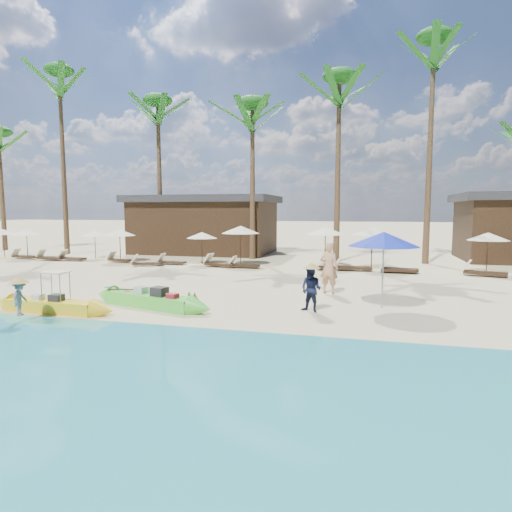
% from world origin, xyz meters
% --- Properties ---
extents(ground, '(240.00, 240.00, 0.00)m').
position_xyz_m(ground, '(0.00, 0.00, 0.00)').
color(ground, beige).
rests_on(ground, ground).
extents(wet_sand_strip, '(240.00, 4.50, 0.01)m').
position_xyz_m(wet_sand_strip, '(0.00, -5.00, 0.00)').
color(wet_sand_strip, tan).
rests_on(wet_sand_strip, ground).
extents(green_canoe, '(5.45, 1.82, 0.71)m').
position_xyz_m(green_canoe, '(-2.94, -0.50, 0.24)').
color(green_canoe, '#50D540').
rests_on(green_canoe, ground).
extents(yellow_canoe, '(4.99, 0.73, 1.29)m').
position_xyz_m(yellow_canoe, '(-5.56, -1.94, 0.21)').
color(yellow_canoe, yellow).
rests_on(yellow_canoe, ground).
extents(tourist, '(0.83, 0.65, 1.99)m').
position_xyz_m(tourist, '(2.59, 3.35, 0.99)').
color(tourist, tan).
rests_on(tourist, ground).
extents(vendor_green, '(0.86, 0.78, 1.45)m').
position_xyz_m(vendor_green, '(2.32, 0.15, 0.72)').
color(vendor_green, '#121933').
rests_on(vendor_green, ground).
extents(vendor_yellow, '(0.55, 0.73, 1.01)m').
position_xyz_m(vendor_yellow, '(-5.61, -3.12, 0.68)').
color(vendor_yellow, gray).
rests_on(vendor_yellow, ground).
extents(blue_umbrella, '(2.32, 2.32, 2.50)m').
position_xyz_m(blue_umbrella, '(4.50, 1.29, 2.26)').
color(blue_umbrella, '#99999E').
rests_on(blue_umbrella, ground).
extents(resort_parasol_0, '(1.87, 1.87, 1.93)m').
position_xyz_m(resort_parasol_0, '(-20.44, 11.21, 1.74)').
color(resort_parasol_0, '#362516').
rests_on(resort_parasol_0, ground).
extents(resort_parasol_1, '(1.91, 1.91, 1.97)m').
position_xyz_m(resort_parasol_1, '(-17.98, 10.65, 1.77)').
color(resort_parasol_1, '#362516').
rests_on(resort_parasol_1, ground).
extents(lounger_1_left, '(1.85, 0.60, 0.63)m').
position_xyz_m(lounger_1_left, '(-18.11, 10.44, 0.21)').
color(lounger_1_left, '#362516').
rests_on(lounger_1_left, ground).
extents(lounger_1_right, '(1.96, 0.68, 0.66)m').
position_xyz_m(lounger_1_right, '(-15.80, 10.10, 0.22)').
color(lounger_1_right, '#362516').
rests_on(lounger_1_right, ground).
extents(resort_parasol_2, '(1.81, 1.81, 1.87)m').
position_xyz_m(resort_parasol_2, '(-13.69, 11.92, 1.68)').
color(resort_parasol_2, '#362516').
rests_on(resort_parasol_2, ground).
extents(lounger_2_left, '(1.86, 0.70, 0.62)m').
position_xyz_m(lounger_2_left, '(-14.31, 10.25, 0.21)').
color(lounger_2_left, '#362516').
rests_on(lounger_2_left, ground).
extents(resort_parasol_3, '(1.98, 1.98, 2.04)m').
position_xyz_m(resort_parasol_3, '(-10.95, 10.57, 1.84)').
color(resort_parasol_3, '#362516').
rests_on(resort_parasol_3, ground).
extents(lounger_3_left, '(1.79, 0.84, 0.59)m').
position_xyz_m(lounger_3_left, '(-10.89, 10.29, 0.20)').
color(lounger_3_left, '#362516').
rests_on(lounger_3_left, ground).
extents(lounger_3_right, '(1.84, 1.10, 0.60)m').
position_xyz_m(lounger_3_right, '(-8.42, 9.10, 0.20)').
color(lounger_3_right, '#362516').
rests_on(lounger_3_right, ground).
extents(resort_parasol_4, '(1.86, 1.86, 1.91)m').
position_xyz_m(resort_parasol_4, '(-5.58, 10.83, 1.73)').
color(resort_parasol_4, '#362516').
rests_on(resort_parasol_4, ground).
extents(lounger_4_left, '(1.71, 0.54, 0.58)m').
position_xyz_m(lounger_4_left, '(-7.30, 10.08, 0.19)').
color(lounger_4_left, '#362516').
rests_on(lounger_4_left, ground).
extents(lounger_4_right, '(2.02, 1.04, 0.66)m').
position_xyz_m(lounger_4_right, '(-4.16, 9.75, 0.22)').
color(lounger_4_right, '#362516').
rests_on(lounger_4_right, ground).
extents(resort_parasol_5, '(2.24, 2.24, 2.31)m').
position_xyz_m(resort_parasol_5, '(-3.19, 10.92, 2.08)').
color(resort_parasol_5, '#362516').
rests_on(resort_parasol_5, ground).
extents(lounger_5_left, '(1.75, 0.63, 0.58)m').
position_xyz_m(lounger_5_left, '(-2.69, 9.65, 0.20)').
color(lounger_5_left, '#362516').
rests_on(lounger_5_left, ground).
extents(resort_parasol_6, '(2.22, 2.22, 2.28)m').
position_xyz_m(resort_parasol_6, '(1.71, 11.31, 2.06)').
color(resort_parasol_6, '#362516').
rests_on(resort_parasol_6, ground).
extents(lounger_6_left, '(1.84, 0.69, 0.61)m').
position_xyz_m(lounger_6_left, '(2.20, 9.90, 0.20)').
color(lounger_6_left, '#362516').
rests_on(lounger_6_left, ground).
extents(lounger_6_right, '(2.00, 0.64, 0.68)m').
position_xyz_m(lounger_6_right, '(3.21, 10.04, 0.23)').
color(lounger_6_right, '#362516').
rests_on(lounger_6_right, ground).
extents(resort_parasol_7, '(2.26, 2.26, 2.32)m').
position_xyz_m(resort_parasol_7, '(4.26, 10.84, 2.09)').
color(resort_parasol_7, '#362516').
rests_on(resort_parasol_7, ground).
extents(lounger_7_left, '(1.80, 0.56, 0.61)m').
position_xyz_m(lounger_7_left, '(5.45, 9.68, 0.20)').
color(lounger_7_left, '#362516').
rests_on(lounger_7_left, ground).
extents(lounger_7_right, '(1.92, 0.81, 0.63)m').
position_xyz_m(lounger_7_right, '(5.58, 10.07, 0.21)').
color(lounger_7_right, '#362516').
rests_on(lounger_7_right, ground).
extents(resort_parasol_8, '(2.02, 2.02, 2.08)m').
position_xyz_m(resort_parasol_8, '(9.93, 10.78, 1.88)').
color(resort_parasol_8, '#362516').
rests_on(resort_parasol_8, ground).
extents(lounger_8_left, '(2.09, 1.18, 0.68)m').
position_xyz_m(lounger_8_left, '(9.46, 9.67, 0.23)').
color(lounger_8_left, '#362516').
rests_on(lounger_8_left, ground).
extents(palm_1, '(2.08, 2.08, 13.60)m').
position_xyz_m(palm_1, '(-17.59, 14.06, 10.82)').
color(palm_1, brown).
rests_on(palm_1, ground).
extents(palm_2, '(2.08, 2.08, 11.33)m').
position_xyz_m(palm_2, '(-10.45, 15.08, 9.18)').
color(palm_2, brown).
rests_on(palm_2, ground).
extents(palm_3, '(2.08, 2.08, 10.52)m').
position_xyz_m(palm_3, '(-3.36, 14.27, 8.58)').
color(palm_3, brown).
rests_on(palm_3, ground).
extents(palm_4, '(2.08, 2.08, 11.70)m').
position_xyz_m(palm_4, '(2.15, 14.01, 9.45)').
color(palm_4, brown).
rests_on(palm_4, ground).
extents(palm_5, '(2.08, 2.08, 13.60)m').
position_xyz_m(palm_5, '(7.45, 14.38, 10.82)').
color(palm_5, brown).
rests_on(palm_5, ground).
extents(pavilion_west, '(10.80, 6.60, 4.30)m').
position_xyz_m(pavilion_west, '(-8.00, 17.50, 2.19)').
color(pavilion_west, '#362516').
rests_on(pavilion_west, ground).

